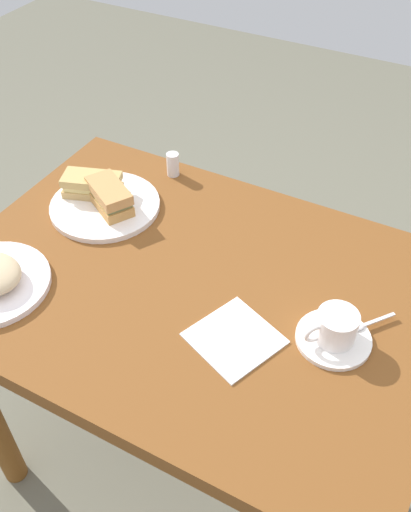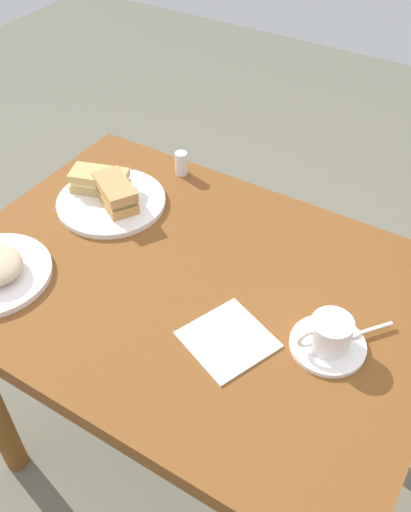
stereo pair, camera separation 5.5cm
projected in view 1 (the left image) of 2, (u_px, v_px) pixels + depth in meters
The scene contains 10 objects.
ground_plane at pixel (196, 455), 1.71m from camera, with size 6.00×6.00×0.00m, color #6A6756.
dining_table at pixel (193, 318), 1.27m from camera, with size 1.04×0.74×0.76m.
sandwich_plate at pixel (105, 205), 1.36m from camera, with size 0.26×0.26×0.01m, color white.
sandwich_front at pixel (110, 196), 1.33m from camera, with size 0.15×0.12×0.06m.
sandwich_back at pixel (92, 185), 1.37m from camera, with size 0.15×0.11×0.05m.
coffee_saucer at pixel (333, 339), 1.07m from camera, with size 0.14×0.14×0.01m, color white.
coffee_cup at pixel (336, 326), 1.04m from camera, with size 0.09×0.09×0.06m.
spoon at pixel (367, 324), 1.09m from camera, with size 0.07×0.08×0.01m.
napkin at pixel (234, 338), 1.08m from camera, with size 0.15×0.15×0.00m, color white.
salt_shaker at pixel (173, 164), 1.45m from camera, with size 0.03×0.03×0.06m, color silver.
Camera 1 is at (-0.41, 0.72, 1.62)m, focal length 39.55 mm.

